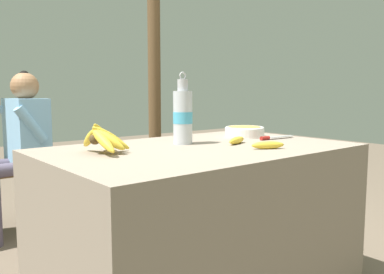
% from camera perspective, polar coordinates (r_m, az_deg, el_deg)
% --- Properties ---
extents(market_counter, '(1.36, 0.87, 0.71)m').
position_cam_1_polar(market_counter, '(1.90, 1.11, -12.01)').
color(market_counter, gray).
rests_on(market_counter, ground_plane).
extents(banana_bunch_ripe, '(0.17, 0.27, 0.13)m').
position_cam_1_polar(banana_bunch_ripe, '(1.66, -12.34, -0.19)').
color(banana_bunch_ripe, '#4C381E').
rests_on(banana_bunch_ripe, market_counter).
extents(serving_bowl, '(0.21, 0.21, 0.05)m').
position_cam_1_polar(serving_bowl, '(2.23, 7.39, 0.85)').
color(serving_bowl, white).
rests_on(serving_bowl, market_counter).
extents(water_bottle, '(0.09, 0.09, 0.34)m').
position_cam_1_polar(water_bottle, '(1.90, -1.35, 2.98)').
color(water_bottle, silver).
rests_on(water_bottle, market_counter).
extents(loose_banana_front, '(0.15, 0.10, 0.03)m').
position_cam_1_polar(loose_banana_front, '(1.78, 10.60, -1.12)').
color(loose_banana_front, gold).
rests_on(loose_banana_front, market_counter).
extents(loose_banana_side, '(0.16, 0.09, 0.03)m').
position_cam_1_polar(loose_banana_side, '(1.93, 6.29, -0.46)').
color(loose_banana_side, gold).
rests_on(loose_banana_side, market_counter).
extents(knife, '(0.23, 0.04, 0.02)m').
position_cam_1_polar(knife, '(2.13, 11.22, -0.06)').
color(knife, '#BCBCC1').
rests_on(knife, market_counter).
extents(wooden_bench, '(1.88, 0.32, 0.46)m').
position_cam_1_polar(wooden_bench, '(3.03, -18.06, -4.63)').
color(wooden_bench, brown).
rests_on(wooden_bench, ground_plane).
extents(seated_vendor, '(0.41, 0.39, 1.09)m').
position_cam_1_polar(seated_vendor, '(2.87, -23.08, -0.48)').
color(seated_vendor, '#564C60').
rests_on(seated_vendor, ground_plane).
extents(banana_bunch_green, '(0.13, 0.24, 0.11)m').
position_cam_1_polar(banana_bunch_green, '(3.24, -9.13, -1.53)').
color(banana_bunch_green, '#4C381E').
rests_on(banana_bunch_green, wooden_bench).
extents(support_post_far, '(0.12, 0.12, 2.73)m').
position_cam_1_polar(support_post_far, '(3.81, -5.35, 12.66)').
color(support_post_far, brown).
rests_on(support_post_far, ground_plane).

